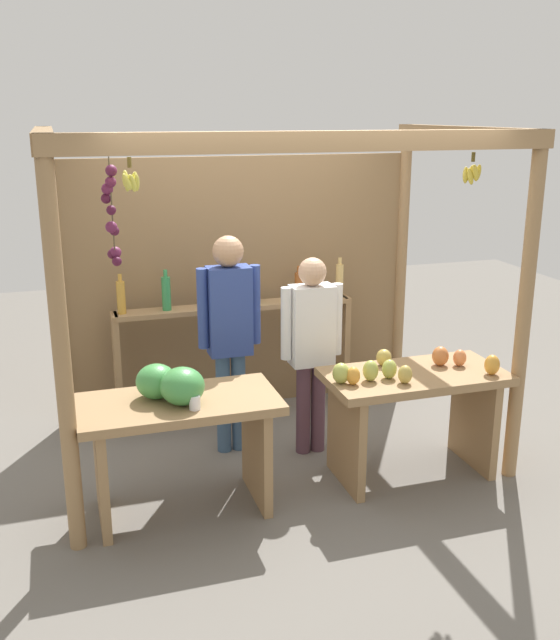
{
  "coord_description": "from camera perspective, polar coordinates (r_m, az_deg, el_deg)",
  "views": [
    {
      "loc": [
        -1.49,
        -4.95,
        2.55
      ],
      "look_at": [
        0.0,
        -0.19,
        1.1
      ],
      "focal_mm": 40.34,
      "sensor_mm": 36.0,
      "label": 1
    }
  ],
  "objects": [
    {
      "name": "ground_plane",
      "position": [
        5.77,
        -0.56,
        -10.06
      ],
      "size": [
        12.0,
        12.0,
        0.0
      ],
      "primitive_type": "plane",
      "color": "slate",
      "rests_on": "ground"
    },
    {
      "name": "bottle_shelf_unit",
      "position": [
        6.07,
        -3.62,
        -0.63
      ],
      "size": [
        2.03,
        0.22,
        1.34
      ],
      "color": "#99754C",
      "rests_on": "ground"
    },
    {
      "name": "market_stall",
      "position": [
        5.71,
        -1.96,
        4.68
      ],
      "size": [
        3.17,
        1.97,
        2.45
      ],
      "color": "#99754C",
      "rests_on": "ground"
    },
    {
      "name": "fruit_counter_right",
      "position": [
        5.22,
        10.45,
        -6.12
      ],
      "size": [
        1.3,
        0.64,
        0.93
      ],
      "color": "#99754C",
      "rests_on": "ground"
    },
    {
      "name": "fruit_counter_left",
      "position": [
        4.7,
        -8.11,
        -7.88
      ],
      "size": [
        1.28,
        0.64,
        1.02
      ],
      "color": "#99754C",
      "rests_on": "ground"
    },
    {
      "name": "vendor_man",
      "position": [
        5.38,
        -4.03,
        -0.36
      ],
      "size": [
        0.48,
        0.23,
        1.69
      ],
      "rotation": [
        0.0,
        0.0,
        0.12
      ],
      "color": "#3B587A",
      "rests_on": "ground"
    },
    {
      "name": "vendor_woman",
      "position": [
        5.38,
        2.52,
        -1.54
      ],
      "size": [
        0.48,
        0.21,
        1.54
      ],
      "rotation": [
        0.0,
        0.0,
        0.01
      ],
      "color": "#553745",
      "rests_on": "ground"
    }
  ]
}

